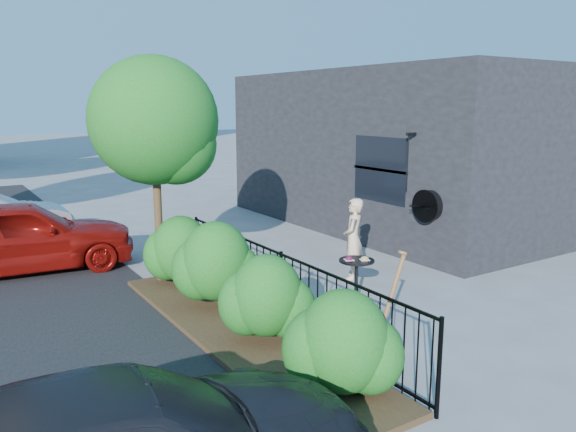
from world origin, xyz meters
TOP-DOWN VIEW (x-y plane):
  - ground at (0.00, 0.00)m, footprint 120.00×120.00m
  - shop_building at (5.50, 4.50)m, footprint 6.22×9.00m
  - fence at (-1.50, 0.00)m, footprint 0.05×6.05m
  - planting_bed at (-2.20, 0.00)m, footprint 1.30×6.00m
  - shrubs at (-2.10, 0.10)m, footprint 1.10×5.60m
  - patio_tree at (-2.24, 2.76)m, footprint 2.20×2.20m
  - cafe_table at (0.01, 0.12)m, footprint 0.57×0.57m
  - woman at (0.80, 1.17)m, footprint 0.65×0.63m
  - shovel at (-1.26, -1.93)m, footprint 0.52×0.20m
  - car_red at (-4.29, 4.93)m, footprint 4.29×2.07m

SIDE VIEW (x-z plane):
  - ground at x=0.00m, z-range 0.00..0.00m
  - planting_bed at x=-2.20m, z-range 0.00..0.08m
  - cafe_table at x=0.01m, z-range 0.11..0.88m
  - fence at x=-1.50m, z-range 0.01..1.11m
  - shovel at x=-1.26m, z-range -0.09..1.42m
  - shrubs at x=-2.10m, z-range 0.08..1.32m
  - car_red at x=-4.29m, z-range 0.00..1.41m
  - woman at x=0.80m, z-range 0.00..1.50m
  - shop_building at x=5.50m, z-range 0.00..4.00m
  - patio_tree at x=-2.24m, z-range 0.79..4.73m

